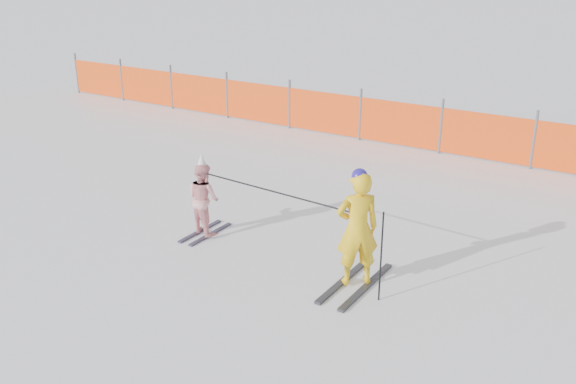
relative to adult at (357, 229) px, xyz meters
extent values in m
plane|color=white|center=(-1.30, -0.19, -0.84)|extent=(120.00, 120.00, 0.00)
cube|color=black|center=(-0.17, 0.00, -0.82)|extent=(0.09, 1.50, 0.04)
cube|color=black|center=(0.17, 0.00, -0.82)|extent=(0.09, 1.50, 0.04)
imported|color=yellow|center=(0.00, 0.00, 0.00)|extent=(0.69, 0.68, 1.61)
sphere|color=#241B95|center=(0.00, 0.00, 0.74)|extent=(0.21, 0.21, 0.21)
cube|color=black|center=(-2.93, 0.19, -0.82)|extent=(0.09, 1.01, 0.03)
cube|color=black|center=(-2.71, 0.19, -0.82)|extent=(0.09, 1.01, 0.03)
imported|color=#FBA3A8|center=(-2.82, 0.19, -0.22)|extent=(0.66, 0.57, 1.17)
cone|color=white|center=(-2.82, 0.19, 0.40)|extent=(0.19, 0.19, 0.24)
cylinder|color=black|center=(0.45, -0.20, -0.21)|extent=(0.02, 0.02, 1.26)
cylinder|color=black|center=(-1.41, 0.10, 0.21)|extent=(2.57, 0.20, 0.02)
cylinder|color=#595960|center=(-13.17, 6.42, -0.21)|extent=(0.06, 0.06, 1.25)
cylinder|color=#595960|center=(-11.17, 6.42, -0.21)|extent=(0.06, 0.06, 1.25)
cylinder|color=#595960|center=(-9.17, 6.42, -0.21)|extent=(0.06, 0.06, 1.25)
cylinder|color=#595960|center=(-7.17, 6.42, -0.21)|extent=(0.06, 0.06, 1.25)
cylinder|color=#595960|center=(-5.17, 6.42, -0.21)|extent=(0.06, 0.06, 1.25)
cylinder|color=#595960|center=(-3.17, 6.42, -0.21)|extent=(0.06, 0.06, 1.25)
cylinder|color=#595960|center=(-1.17, 6.42, -0.21)|extent=(0.06, 0.06, 1.25)
cylinder|color=#595960|center=(0.83, 6.42, -0.21)|extent=(0.06, 0.06, 1.25)
cube|color=#FF490D|center=(-4.34, 6.42, -0.29)|extent=(17.66, 0.03, 1.00)
camera|label=1|loc=(3.43, -7.07, 3.51)|focal=40.00mm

